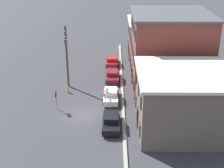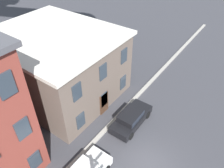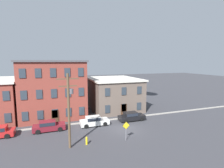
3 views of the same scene
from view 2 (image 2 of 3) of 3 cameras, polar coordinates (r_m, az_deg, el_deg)
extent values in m
plane|color=#38383D|center=(17.57, 9.38, -19.82)|extent=(200.00, 200.00, 0.00)
cube|color=#9E998E|center=(18.83, -3.01, -13.10)|extent=(56.00, 0.36, 0.16)
cube|color=#2D3842|center=(16.40, -19.44, -18.36)|extent=(0.90, 0.10, 1.40)
cube|color=#2D3842|center=(13.93, -22.25, -10.82)|extent=(0.90, 0.10, 1.40)
cube|color=#2D3842|center=(11.85, -25.94, -0.31)|extent=(0.90, 0.10, 1.40)
cube|color=#66564C|center=(22.01, -14.04, 4.79)|extent=(9.31, 11.21, 6.07)
cube|color=silver|center=(20.49, -15.41, 12.23)|extent=(9.81, 11.71, 0.30)
cube|color=#2D3842|center=(18.07, -8.16, -9.43)|extent=(0.90, 0.10, 1.40)
cube|color=#2D3842|center=(15.98, -9.12, -2.07)|extent=(0.90, 0.10, 1.40)
cube|color=#2D3842|center=(19.69, -2.10, -4.08)|extent=(0.90, 0.10, 1.40)
cube|color=#2D3842|center=(17.79, -2.33, 3.17)|extent=(0.90, 0.10, 1.40)
cube|color=#2D3842|center=(21.63, 2.89, 0.43)|extent=(0.90, 0.10, 1.40)
cube|color=#2D3842|center=(19.92, 3.16, 7.35)|extent=(0.90, 0.10, 1.40)
cube|color=#472D1E|center=(19.97, -2.08, -4.96)|extent=(1.10, 0.10, 2.20)
cylinder|color=black|center=(17.36, -6.27, -18.39)|extent=(0.66, 0.22, 0.66)
cube|color=black|center=(19.42, 5.09, -9.11)|extent=(4.40, 1.80, 0.70)
cube|color=black|center=(18.85, 4.87, -8.19)|extent=(2.20, 1.51, 0.55)
cube|color=#1E232D|center=(18.85, 4.87, -8.19)|extent=(2.02, 1.58, 0.48)
cylinder|color=black|center=(20.74, 5.16, -6.07)|extent=(0.66, 0.22, 0.66)
cylinder|color=black|center=(20.22, 9.30, -7.98)|extent=(0.66, 0.22, 0.66)
cylinder|color=black|center=(19.04, 0.50, -11.06)|extent=(0.66, 0.22, 0.66)
cylinder|color=black|center=(18.48, 4.93, -13.35)|extent=(0.66, 0.22, 0.66)
camera|label=1|loc=(41.29, 34.17, 37.65)|focal=50.00mm
camera|label=3|loc=(19.94, 112.93, -34.54)|focal=28.00mm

